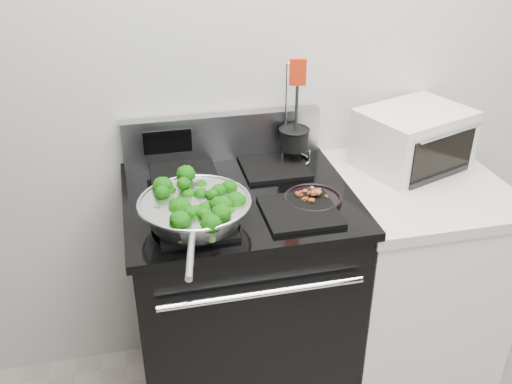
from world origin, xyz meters
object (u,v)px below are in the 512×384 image
object	(u,v)px
skillet	(195,210)
utensil_holder	(294,144)
bacon_plate	(313,196)
toaster_oven	(413,139)
gas_range	(240,298)

from	to	relation	value
skillet	utensil_holder	xyz separation A→B (m)	(0.43, 0.37, 0.02)
skillet	bacon_plate	bearing A→B (deg)	18.90
bacon_plate	toaster_oven	world-z (taller)	toaster_oven
gas_range	utensil_holder	size ratio (longest dim) A/B	2.78
skillet	toaster_oven	size ratio (longest dim) A/B	1.19
utensil_holder	toaster_oven	world-z (taller)	utensil_holder
skillet	toaster_oven	distance (m)	0.93
bacon_plate	utensil_holder	world-z (taller)	utensil_holder
gas_range	toaster_oven	bearing A→B (deg)	10.47
skillet	bacon_plate	distance (m)	0.42
gas_range	skillet	distance (m)	0.57
toaster_oven	skillet	bearing A→B (deg)	178.79
gas_range	bacon_plate	distance (m)	0.54
skillet	utensil_holder	bearing A→B (deg)	50.75
skillet	utensil_holder	world-z (taller)	utensil_holder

